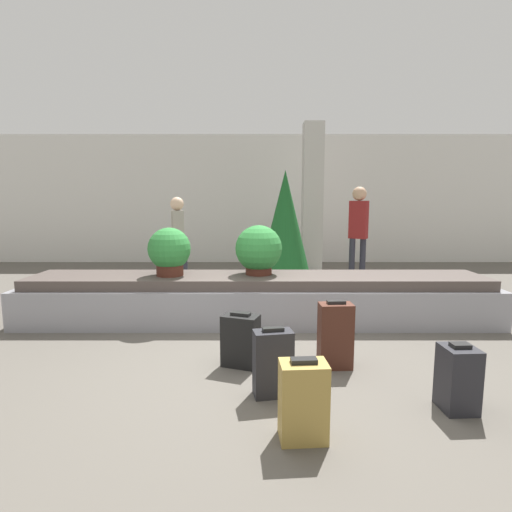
{
  "coord_description": "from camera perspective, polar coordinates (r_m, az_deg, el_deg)",
  "views": [
    {
      "loc": [
        -0.02,
        -3.72,
        1.57
      ],
      "look_at": [
        0.0,
        1.37,
        0.87
      ],
      "focal_mm": 28.0,
      "sensor_mm": 36.0,
      "label": 1
    }
  ],
  "objects": [
    {
      "name": "suitcase_2",
      "position": [
        3.48,
        26.68,
        -15.3
      ],
      "size": [
        0.26,
        0.27,
        0.52
      ],
      "rotation": [
        0.0,
        0.0,
        0.05
      ],
      "color": "#232328",
      "rests_on": "ground_plane"
    },
    {
      "name": "decorated_tree",
      "position": [
        7.27,
        3.94,
        4.53
      ],
      "size": [
        0.97,
        0.97,
        2.12
      ],
      "color": "#4C331E",
      "rests_on": "ground_plane"
    },
    {
      "name": "potted_plant_0",
      "position": [
        5.19,
        0.18,
        0.85
      ],
      "size": [
        0.61,
        0.61,
        0.65
      ],
      "color": "#4C2319",
      "rests_on": "carousel"
    },
    {
      "name": "suitcase_4",
      "position": [
        3.34,
        2.24,
        -15.02
      ],
      "size": [
        0.34,
        0.23,
        0.57
      ],
      "rotation": [
        0.0,
        0.0,
        0.18
      ],
      "color": "#232328",
      "rests_on": "ground_plane"
    },
    {
      "name": "traveler_0",
      "position": [
        7.63,
        14.2,
        4.21
      ],
      "size": [
        0.37,
        0.33,
        1.83
      ],
      "rotation": [
        0.0,
        0.0,
        2.55
      ],
      "color": "#282833",
      "rests_on": "ground_plane"
    },
    {
      "name": "pillar",
      "position": [
        8.74,
        7.82,
        8.02
      ],
      "size": [
        0.42,
        0.42,
        3.2
      ],
      "color": "beige",
      "rests_on": "ground_plane"
    },
    {
      "name": "suitcase_3",
      "position": [
        3.9,
        -2.4,
        -11.94
      ],
      "size": [
        0.39,
        0.31,
        0.53
      ],
      "rotation": [
        0.0,
        0.0,
        -0.34
      ],
      "color": "black",
      "rests_on": "ground_plane"
    },
    {
      "name": "suitcase_0",
      "position": [
        2.81,
        6.56,
        -19.85
      ],
      "size": [
        0.32,
        0.24,
        0.56
      ],
      "rotation": [
        0.0,
        0.0,
        0.07
      ],
      "color": "#A3843D",
      "rests_on": "ground_plane"
    },
    {
      "name": "potted_plant_1",
      "position": [
        5.23,
        -12.48,
        0.67
      ],
      "size": [
        0.55,
        0.55,
        0.62
      ],
      "color": "#4C2319",
      "rests_on": "carousel"
    },
    {
      "name": "traveler_1",
      "position": [
        7.01,
        -11.3,
        2.84
      ],
      "size": [
        0.31,
        0.36,
        1.63
      ],
      "rotation": [
        0.0,
        0.0,
        1.88
      ],
      "color": "#282833",
      "rests_on": "ground_plane"
    },
    {
      "name": "suitcase_1",
      "position": [
        3.91,
        11.06,
        -11.05
      ],
      "size": [
        0.32,
        0.21,
        0.65
      ],
      "rotation": [
        0.0,
        0.0,
        0.06
      ],
      "color": "#472319",
      "rests_on": "ground_plane"
    },
    {
      "name": "carousel",
      "position": [
        5.25,
        0.0,
        -6.15
      ],
      "size": [
        6.08,
        0.99,
        0.62
      ],
      "color": "gray",
      "rests_on": "ground_plane"
    },
    {
      "name": "back_wall",
      "position": [
        10.19,
        -0.11,
        8.07
      ],
      "size": [
        18.0,
        0.06,
        3.2
      ],
      "color": "silver",
      "rests_on": "ground_plane"
    },
    {
      "name": "ground_plane",
      "position": [
        4.04,
        0.07,
        -15.01
      ],
      "size": [
        18.0,
        18.0,
        0.0
      ],
      "primitive_type": "plane",
      "color": "#59544C"
    }
  ]
}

